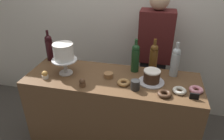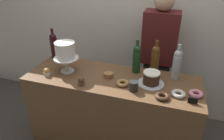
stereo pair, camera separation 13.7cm
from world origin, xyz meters
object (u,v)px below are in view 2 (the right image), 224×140
price_sign_chalkboard (193,100)px  wine_bottle_dark_red (54,45)px  wine_bottle_green (137,58)px  cookie_stack (108,75)px  cake_stand_pedestal (67,62)px  cupcake_chocolate (81,81)px  cupcake_caramel (47,72)px  donut_chocolate (162,96)px  chocolate_round_cake (151,78)px  wine_bottle_amber (155,59)px  white_layer_cake (65,50)px  wine_bottle_clear (177,64)px  donut_sugar (178,94)px  barista_figure (157,62)px  coffee_cup_ceramic (133,86)px  donut_maple (123,83)px  donut_pink (196,94)px

price_sign_chalkboard → wine_bottle_dark_red: bearing=164.3°
wine_bottle_green → cookie_stack: (-0.22, -0.18, -0.12)m
cake_stand_pedestal → price_sign_chalkboard: cake_stand_pedestal is taller
wine_bottle_green → cupcake_chocolate: (-0.40, -0.37, -0.11)m
cupcake_caramel → donut_chocolate: cupcake_caramel is taller
chocolate_round_cake → wine_bottle_amber: (-0.00, 0.21, 0.08)m
white_layer_cake → wine_bottle_dark_red: size_ratio=0.56×
cake_stand_pedestal → donut_chocolate: bearing=-9.9°
wine_bottle_clear → wine_bottle_amber: size_ratio=1.00×
wine_bottle_amber → cupcake_chocolate: wine_bottle_amber is taller
donut_sugar → price_sign_chalkboard: (0.11, -0.07, 0.01)m
white_layer_cake → donut_chocolate: 0.95m
white_layer_cake → wine_bottle_green: 0.66m
cupcake_caramel → barista_figure: 1.18m
chocolate_round_cake → wine_bottle_dark_red: bearing=168.1°
wine_bottle_green → cupcake_chocolate: bearing=-136.8°
coffee_cup_ceramic → cookie_stack: bearing=152.3°
cake_stand_pedestal → donut_maple: cake_stand_pedestal is taller
cake_stand_pedestal → wine_bottle_green: 0.66m
donut_pink → donut_sugar: bearing=-161.2°
donut_chocolate → cookie_stack: bearing=160.7°
donut_chocolate → chocolate_round_cake: bearing=123.2°
cupcake_chocolate → donut_maple: 0.35m
wine_bottle_clear → coffee_cup_ceramic: 0.46m
wine_bottle_dark_red → cupcake_chocolate: size_ratio=4.38×
cake_stand_pedestal → donut_maple: (0.57, -0.07, -0.08)m
cupcake_chocolate → barista_figure: (0.56, 0.77, -0.09)m
donut_sugar → coffee_cup_ceramic: (-0.36, -0.04, 0.03)m
donut_pink → price_sign_chalkboard: (-0.03, -0.11, 0.01)m
coffee_cup_ceramic → cupcake_caramel: bearing=-179.5°
coffee_cup_ceramic → donut_maple: bearing=152.7°
white_layer_cake → wine_bottle_dark_red: bearing=139.1°
chocolate_round_cake → donut_chocolate: (0.12, -0.18, -0.05)m
cake_stand_pedestal → wine_bottle_clear: bearing=11.0°
wine_bottle_dark_red → wine_bottle_green: same height
donut_pink → barista_figure: size_ratio=0.07×
donut_pink → wine_bottle_clear: bearing=127.2°
cake_stand_pedestal → wine_bottle_dark_red: 0.37m
wine_bottle_dark_red → cupcake_chocolate: 0.67m
donut_chocolate → price_sign_chalkboard: 0.22m
price_sign_chalkboard → donut_sugar: bearing=146.6°
cake_stand_pedestal → price_sign_chalkboard: (1.14, -0.15, -0.07)m
donut_maple → cookie_stack: bearing=151.9°
donut_chocolate → barista_figure: bearing=99.2°
cupcake_chocolate → donut_sugar: size_ratio=0.66×
donut_maple → price_sign_chalkboard: price_sign_chalkboard is taller
cake_stand_pedestal → donut_chocolate: size_ratio=2.08×
wine_bottle_dark_red → donut_chocolate: size_ratio=2.91×
wine_bottle_green → donut_pink: size_ratio=2.91×
cookie_stack → wine_bottle_green: bearing=39.5°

